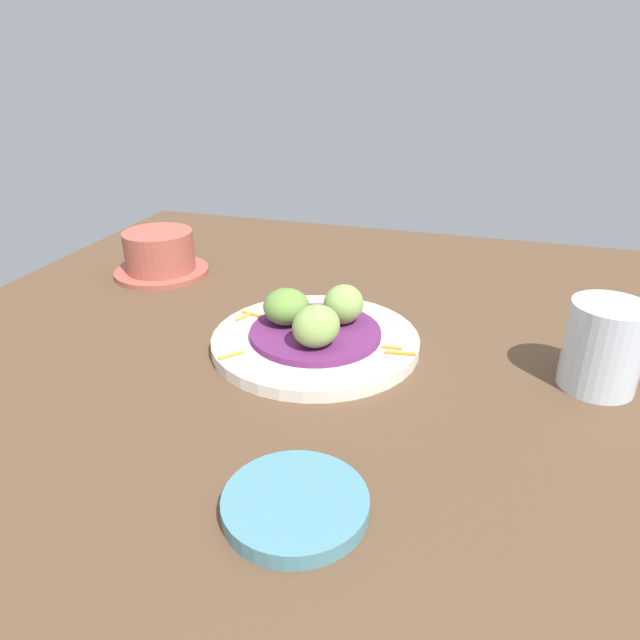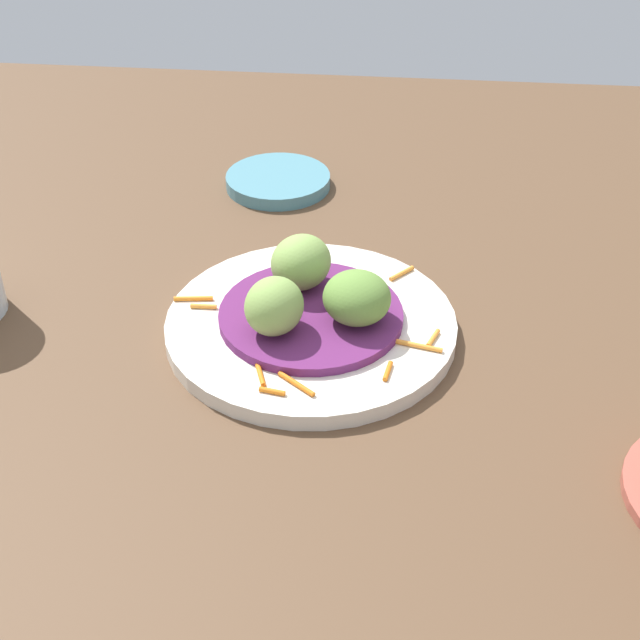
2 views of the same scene
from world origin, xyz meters
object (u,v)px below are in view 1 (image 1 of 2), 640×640
(guac_scoop_right, at_px, (316,326))
(water_glass, at_px, (603,346))
(side_plate_small, at_px, (295,504))
(guac_scoop_left, at_px, (343,304))
(terracotta_bowl, at_px, (160,255))
(guac_scoop_center, at_px, (286,307))
(main_plate, at_px, (315,341))

(guac_scoop_right, relative_size, water_glass, 0.58)
(water_glass, bearing_deg, guac_scoop_right, 97.47)
(guac_scoop_right, relative_size, side_plate_small, 0.48)
(guac_scoop_left, bearing_deg, terracotta_bowl, 67.99)
(guac_scoop_left, relative_size, guac_scoop_center, 0.92)
(guac_scoop_center, xyz_separation_m, side_plate_small, (-0.27, -0.10, -0.04))
(guac_scoop_left, height_order, side_plate_small, guac_scoop_left)
(main_plate, distance_m, guac_scoop_right, 0.05)
(guac_scoop_center, bearing_deg, side_plate_small, -159.00)
(guac_scoop_right, height_order, terracotta_bowl, guac_scoop_right)
(main_plate, relative_size, guac_scoop_center, 4.38)
(main_plate, distance_m, terracotta_bowl, 0.34)
(guac_scoop_center, distance_m, side_plate_small, 0.29)
(terracotta_bowl, xyz_separation_m, water_glass, (-0.16, -0.60, 0.02))
(main_plate, bearing_deg, guac_scoop_left, -41.44)
(guac_scoop_center, bearing_deg, main_plate, -101.44)
(guac_scoop_left, relative_size, side_plate_small, 0.45)
(guac_scoop_center, distance_m, guac_scoop_right, 0.07)
(main_plate, height_order, guac_scoop_left, guac_scoop_left)
(guac_scoop_right, bearing_deg, guac_scoop_left, -11.44)
(guac_scoop_left, distance_m, side_plate_small, 0.29)
(guac_scoop_left, relative_size, terracotta_bowl, 0.36)
(guac_scoop_left, height_order, terracotta_bowl, same)
(side_plate_small, height_order, water_glass, water_glass)
(main_plate, distance_m, guac_scoop_left, 0.05)
(terracotta_bowl, relative_size, water_glass, 1.54)
(guac_scoop_left, distance_m, guac_scoop_center, 0.07)
(guac_scoop_right, xyz_separation_m, side_plate_small, (-0.22, -0.05, -0.04))
(main_plate, bearing_deg, guac_scoop_center, 78.56)
(guac_scoop_left, bearing_deg, water_glass, -95.67)
(main_plate, bearing_deg, terracotta_bowl, 61.80)
(guac_scoop_center, relative_size, water_glass, 0.60)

